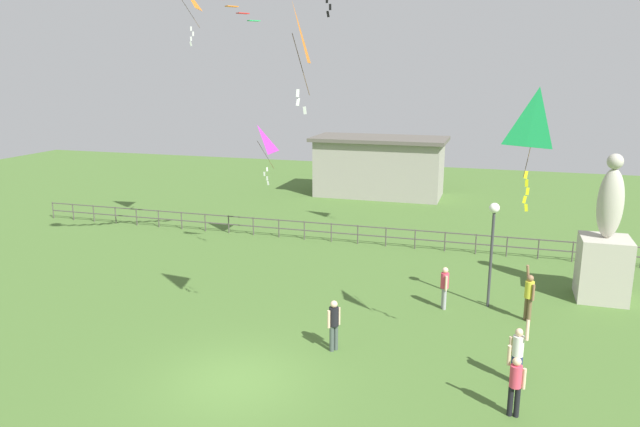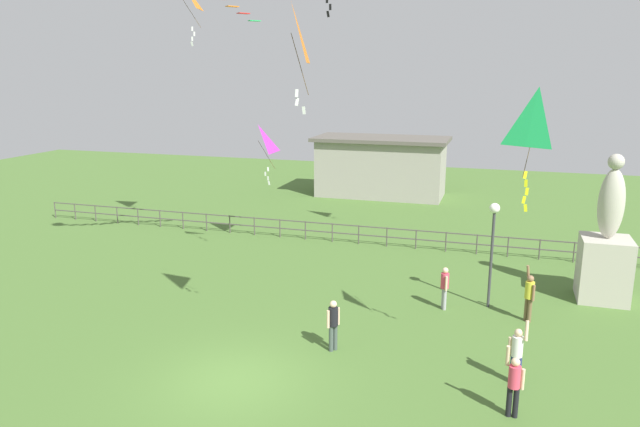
% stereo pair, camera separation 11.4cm
% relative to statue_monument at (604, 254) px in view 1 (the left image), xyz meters
% --- Properties ---
extents(ground_plane, '(80.00, 80.00, 0.00)m').
position_rel_statue_monument_xyz_m(ground_plane, '(-10.44, -9.58, -1.73)').
color(ground_plane, '#476B2D').
extents(statue_monument, '(1.74, 1.74, 5.45)m').
position_rel_statue_monument_xyz_m(statue_monument, '(0.00, 0.00, 0.00)').
color(statue_monument, '#B2AD9E').
rests_on(statue_monument, ground_plane).
extents(lamppost, '(0.36, 0.36, 3.83)m').
position_rel_statue_monument_xyz_m(lamppost, '(-3.98, -2.02, 1.11)').
color(lamppost, '#38383D').
rests_on(lamppost, ground_plane).
extents(person_0, '(0.31, 0.42, 1.61)m').
position_rel_statue_monument_xyz_m(person_0, '(-8.38, -6.98, -0.81)').
color(person_0, '#3F4C47').
rests_on(person_0, ground_plane).
extents(person_1, '(0.34, 0.49, 1.92)m').
position_rel_statue_monument_xyz_m(person_1, '(-2.67, -2.93, -0.77)').
color(person_1, brown).
rests_on(person_1, ground_plane).
extents(person_2, '(0.48, 0.29, 1.84)m').
position_rel_statue_monument_xyz_m(person_2, '(-3.20, -9.11, -0.81)').
color(person_2, black).
rests_on(person_2, ground_plane).
extents(person_3, '(0.48, 0.32, 1.87)m').
position_rel_statue_monument_xyz_m(person_3, '(-3.11, -7.41, -0.79)').
color(person_3, navy).
rests_on(person_3, ground_plane).
extents(person_4, '(0.29, 0.45, 1.55)m').
position_rel_statue_monument_xyz_m(person_4, '(-5.50, -2.69, -0.84)').
color(person_4, '#99999E').
rests_on(person_4, ground_plane).
extents(kite_2, '(1.12, 0.94, 3.18)m').
position_rel_statue_monument_xyz_m(kite_2, '(-3.08, -6.69, 5.29)').
color(kite_2, '#1EB759').
extents(kite_5, '(0.76, 1.02, 2.80)m').
position_rel_statue_monument_xyz_m(kite_5, '(-9.13, -8.32, 7.42)').
color(kite_5, orange).
extents(kite_6, '(1.24, 1.16, 2.74)m').
position_rel_statue_monument_xyz_m(kite_6, '(-14.79, 2.63, 3.34)').
color(kite_6, '#B22DB2').
extents(waterfront_railing, '(36.04, 0.06, 0.95)m').
position_rel_statue_monument_xyz_m(waterfront_railing, '(-10.85, 4.42, -1.11)').
color(waterfront_railing, '#4C4742').
rests_on(waterfront_railing, ground_plane).
extents(pavilion_building, '(8.95, 4.43, 4.00)m').
position_rel_statue_monument_xyz_m(pavilion_building, '(-11.72, 16.42, 0.29)').
color(pavilion_building, gray).
rests_on(pavilion_building, ground_plane).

